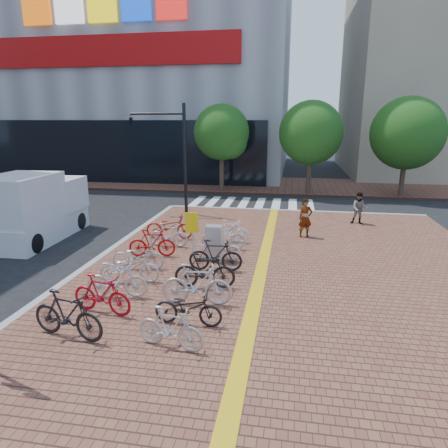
% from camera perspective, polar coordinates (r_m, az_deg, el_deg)
% --- Properties ---
extents(ground, '(120.00, 120.00, 0.00)m').
position_cam_1_polar(ground, '(11.63, -5.76, -11.15)').
color(ground, black).
rests_on(ground, ground).
extents(tactile_strip, '(0.40, 34.00, 0.01)m').
position_cam_1_polar(tactile_strip, '(7.10, -0.15, -28.94)').
color(tactile_strip, gold).
rests_on(tactile_strip, sidewalk).
extents(kerb_north, '(14.00, 0.25, 0.15)m').
position_cam_1_polar(kerb_north, '(22.62, 9.77, 1.78)').
color(kerb_north, gray).
rests_on(kerb_north, ground).
extents(far_sidewalk, '(70.00, 8.00, 0.15)m').
position_cam_1_polar(far_sidewalk, '(31.59, 4.37, 5.61)').
color(far_sidewalk, brown).
rests_on(far_sidewalk, ground).
extents(department_store, '(36.00, 24.27, 28.00)m').
position_cam_1_polar(department_store, '(46.91, -15.75, 25.19)').
color(department_store, gray).
rests_on(department_store, ground).
extents(crosswalk, '(7.50, 4.00, 0.01)m').
position_cam_1_polar(crosswalk, '(24.70, 3.97, 2.89)').
color(crosswalk, silver).
rests_on(crosswalk, ground).
extents(street_trees, '(16.20, 4.60, 6.35)m').
position_cam_1_polar(street_trees, '(27.62, 14.52, 12.28)').
color(street_trees, '#38281E').
rests_on(street_trees, far_sidewalk).
extents(bike_0, '(1.98, 0.88, 1.15)m').
position_cam_1_polar(bike_0, '(10.03, -21.48, -11.98)').
color(bike_0, black).
rests_on(bike_0, sidewalk).
extents(bike_1, '(1.81, 0.81, 1.05)m').
position_cam_1_polar(bike_1, '(10.95, -17.09, -9.58)').
color(bike_1, '#B40C1B').
rests_on(bike_1, sidewalk).
extents(bike_2, '(1.79, 0.73, 1.04)m').
position_cam_1_polar(bike_2, '(11.74, -15.06, -7.75)').
color(bike_2, silver).
rests_on(bike_2, sidewalk).
extents(bike_3, '(1.93, 0.99, 0.97)m').
position_cam_1_polar(bike_3, '(12.71, -13.36, -6.08)').
color(bike_3, silver).
rests_on(bike_3, sidewalk).
extents(bike_4, '(1.82, 0.84, 0.92)m').
position_cam_1_polar(bike_4, '(13.76, -12.18, -4.49)').
color(bike_4, '#AEAEB3').
rests_on(bike_4, sidewalk).
extents(bike_5, '(1.77, 0.78, 1.03)m').
position_cam_1_polar(bike_5, '(14.88, -10.25, -2.70)').
color(bike_5, '#B20C0C').
rests_on(bike_5, sidewalk).
extents(bike_6, '(1.60, 0.49, 0.95)m').
position_cam_1_polar(bike_6, '(15.96, -7.97, -1.54)').
color(bike_6, silver).
rests_on(bike_6, sidewalk).
extents(bike_7, '(2.03, 0.82, 1.04)m').
position_cam_1_polar(bike_7, '(17.02, -7.82, -0.35)').
color(bike_7, '#A01C0B').
rests_on(bike_7, sidewalk).
extents(bike_8, '(1.67, 0.75, 0.97)m').
position_cam_1_polar(bike_8, '(9.10, -7.72, -14.51)').
color(bike_8, '#B6B7BB').
rests_on(bike_8, sidewalk).
extents(bike_9, '(1.73, 0.65, 0.90)m').
position_cam_1_polar(bike_9, '(10.01, -5.14, -11.81)').
color(bike_9, black).
rests_on(bike_9, sidewalk).
extents(bike_10, '(1.98, 0.68, 1.17)m').
position_cam_1_polar(bike_10, '(10.94, -3.94, -8.60)').
color(bike_10, '#B7B7BC').
rests_on(bike_10, sidewalk).
extents(bike_11, '(1.87, 0.71, 1.10)m').
position_cam_1_polar(bike_11, '(11.97, -2.76, -6.67)').
color(bike_11, black).
rests_on(bike_11, sidewalk).
extents(bike_12, '(1.82, 0.62, 1.07)m').
position_cam_1_polar(bike_12, '(13.28, -1.24, -4.51)').
color(bike_12, black).
rests_on(bike_12, sidewalk).
extents(bike_13, '(1.76, 0.62, 0.92)m').
position_cam_1_polar(bike_13, '(14.28, -1.06, -3.43)').
color(bike_13, silver).
rests_on(bike_13, sidewalk).
extents(bike_14, '(1.76, 0.74, 1.03)m').
position_cam_1_polar(bike_14, '(15.41, -0.07, -1.84)').
color(bike_14, '#B2B1B6').
rests_on(bike_14, sidewalk).
extents(bike_15, '(1.59, 0.48, 0.95)m').
position_cam_1_polar(bike_15, '(16.36, 0.94, -1.00)').
color(bike_15, white).
rests_on(bike_15, sidewalk).
extents(pedestrian_a, '(0.71, 0.58, 1.66)m').
position_cam_1_polar(pedestrian_a, '(17.36, 11.54, 0.84)').
color(pedestrian_a, gray).
rests_on(pedestrian_a, sidewalk).
extents(pedestrian_b, '(0.81, 0.67, 1.53)m').
position_cam_1_polar(pedestrian_b, '(20.25, 18.79, 2.13)').
color(pedestrian_b, '#454B57').
rests_on(pedestrian_b, sidewalk).
extents(utility_box, '(0.60, 0.44, 1.28)m').
position_cam_1_polar(utility_box, '(14.21, -1.40, -2.76)').
color(utility_box, silver).
rests_on(utility_box, sidewalk).
extents(yellow_sign, '(0.46, 0.16, 1.71)m').
position_cam_1_polar(yellow_sign, '(14.33, -4.58, -0.39)').
color(yellow_sign, '#B7B7BC').
rests_on(yellow_sign, sidewalk).
extents(traffic_light_pole, '(3.07, 1.18, 5.71)m').
position_cam_1_polar(traffic_light_pole, '(21.36, -9.14, 11.95)').
color(traffic_light_pole, black).
rests_on(traffic_light_pole, sidewalk).
extents(box_truck, '(2.32, 5.08, 2.90)m').
position_cam_1_polar(box_truck, '(18.82, -25.37, 1.97)').
color(box_truck, silver).
rests_on(box_truck, ground).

